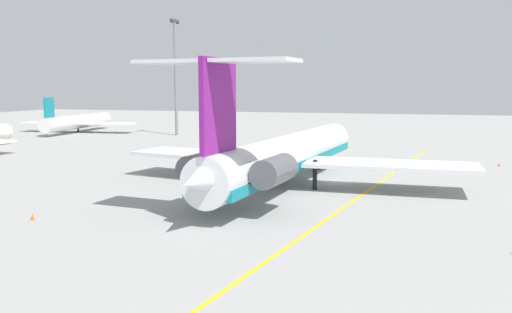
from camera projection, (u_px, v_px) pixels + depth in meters
The scene contains 8 objects.
ground at pixel (332, 182), 64.58m from camera, with size 335.14×335.14×0.00m, color gray.
main_jetliner at pixel (285, 155), 60.96m from camera, with size 47.77×42.23×13.91m.
airliner_far_right at pixel (80, 122), 135.16m from camera, with size 30.21×29.87×9.03m.
ground_crew_near_nose at pixel (219, 147), 92.71m from camera, with size 0.42×0.28×1.78m.
safety_cone_wingtip at pixel (499, 164), 77.46m from camera, with size 0.40×0.40×0.55m, color #EA590F.
safety_cone_tail at pixel (32, 217), 46.32m from camera, with size 0.40×0.40×0.55m, color #EA590F.
taxiway_centreline at pixel (369, 190), 60.09m from camera, with size 82.78×0.36×0.01m, color gold.
light_mast at pixel (176, 73), 124.90m from camera, with size 4.00×0.70×26.91m.
Camera 1 is at (-63.65, -8.97, 11.56)m, focal length 37.46 mm.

